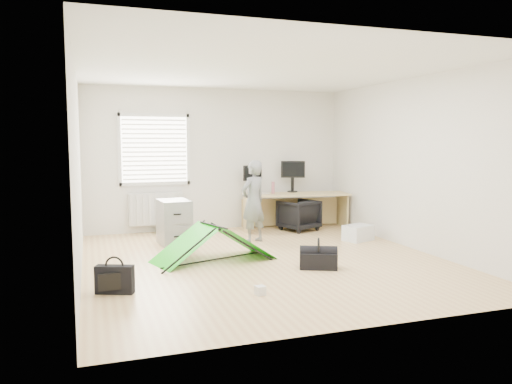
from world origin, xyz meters
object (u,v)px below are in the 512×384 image
object	(u,v)px
filing_cabinet	(174,222)
laptop_bag	(115,279)
person	(253,202)
desk	(296,211)
kite	(214,243)
monitor_left	(252,183)
monitor_right	(292,181)
duffel_bag	(318,260)
thermos	(273,188)
storage_crate	(358,233)
office_chair	(299,215)

from	to	relation	value
filing_cabinet	laptop_bag	world-z (taller)	filing_cabinet
person	filing_cabinet	bearing A→B (deg)	-39.32
desk	filing_cabinet	distance (m)	2.58
desk	kite	distance (m)	2.94
monitor_left	monitor_right	xyz separation A→B (m)	(0.84, -0.01, 0.03)
desk	duffel_bag	bearing A→B (deg)	-100.75
laptop_bag	duffel_bag	bearing A→B (deg)	27.74
monitor_left	duffel_bag	bearing A→B (deg)	-111.24
thermos	laptop_bag	bearing A→B (deg)	-133.64
monitor_right	storage_crate	size ratio (longest dim) A/B	0.99
office_chair	person	size ratio (longest dim) A/B	0.47
storage_crate	duffel_bag	world-z (taller)	storage_crate
storage_crate	laptop_bag	bearing A→B (deg)	-157.09
filing_cabinet	office_chair	bearing A→B (deg)	6.93
laptop_bag	thermos	bearing A→B (deg)	68.47
person	storage_crate	size ratio (longest dim) A/B	2.91
office_chair	kite	xyz separation A→B (m)	(-2.12, -1.84, -0.04)
monitor_right	thermos	bearing A→B (deg)	-143.18
person	storage_crate	xyz separation A→B (m)	(1.76, -0.45, -0.56)
desk	kite	world-z (taller)	desk
thermos	storage_crate	size ratio (longest dim) A/B	0.48
desk	duffel_bag	xyz separation A→B (m)	(-0.90, -2.88, -0.24)
storage_crate	duffel_bag	xyz separation A→B (m)	(-1.47, -1.48, -0.02)
filing_cabinet	monitor_left	size ratio (longest dim) A/B	1.76
person	kite	size ratio (longest dim) A/B	0.84
person	storage_crate	bearing A→B (deg)	138.38
desk	storage_crate	xyz separation A→B (m)	(0.56, -1.40, -0.21)
storage_crate	filing_cabinet	bearing A→B (deg)	166.74
filing_cabinet	person	xyz separation A→B (m)	(1.29, -0.27, 0.32)
filing_cabinet	monitor_right	xyz separation A→B (m)	(2.52, 0.95, 0.55)
thermos	monitor_right	bearing A→B (deg)	14.61
laptop_bag	desk	bearing A→B (deg)	63.52
monitor_right	storage_crate	bearing A→B (deg)	-50.21
filing_cabinet	monitor_left	xyz separation A→B (m)	(1.68, 0.96, 0.52)
filing_cabinet	duffel_bag	xyz separation A→B (m)	(1.58, -2.20, -0.26)
monitor_left	monitor_right	bearing A→B (deg)	-19.85
thermos	duffel_bag	world-z (taller)	thermos
thermos	duffel_bag	bearing A→B (deg)	-99.05
laptop_bag	office_chair	bearing A→B (deg)	62.12
filing_cabinet	thermos	xyz separation A→B (m)	(2.06, 0.83, 0.44)
desk	storage_crate	distance (m)	1.52
filing_cabinet	thermos	world-z (taller)	thermos
kite	filing_cabinet	bearing A→B (deg)	87.08
filing_cabinet	duffel_bag	world-z (taller)	filing_cabinet
monitor_right	laptop_bag	bearing A→B (deg)	-114.30
office_chair	duffel_bag	world-z (taller)	office_chair
monitor_left	storage_crate	xyz separation A→B (m)	(1.37, -1.68, -0.76)
office_chair	duffel_bag	distance (m)	2.86
thermos	kite	size ratio (longest dim) A/B	0.14
laptop_bag	kite	bearing A→B (deg)	60.64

